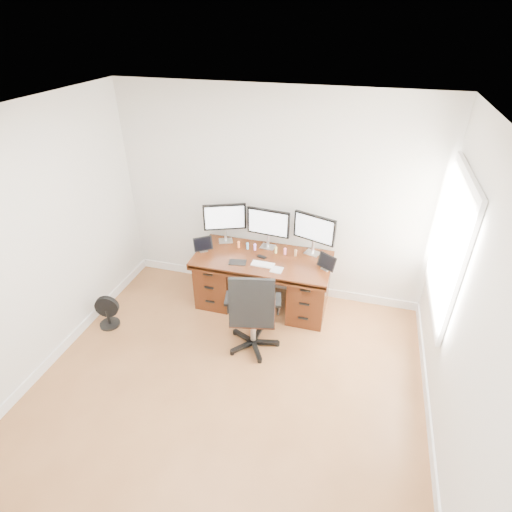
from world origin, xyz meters
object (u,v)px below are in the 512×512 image
(desk, at_px, (263,279))
(monitor_center, at_px, (268,224))
(office_chair, at_px, (253,325))
(keyboard, at_px, (263,264))
(floor_fan, at_px, (107,312))

(desk, relative_size, monitor_center, 3.09)
(desk, xyz_separation_m, office_chair, (0.10, -0.83, -0.05))
(desk, height_order, monitor_center, monitor_center)
(office_chair, height_order, monitor_center, monitor_center)
(office_chair, bearing_deg, keyboard, 82.61)
(office_chair, relative_size, floor_fan, 2.56)
(floor_fan, height_order, keyboard, keyboard)
(floor_fan, relative_size, keyboard, 1.54)
(floor_fan, xyz_separation_m, keyboard, (1.78, 0.74, 0.55))
(office_chair, distance_m, floor_fan, 1.85)
(floor_fan, bearing_deg, desk, 13.68)
(desk, relative_size, office_chair, 1.57)
(floor_fan, bearing_deg, office_chair, -11.38)
(floor_fan, bearing_deg, monitor_center, 19.43)
(office_chair, height_order, keyboard, office_chair)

